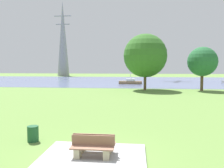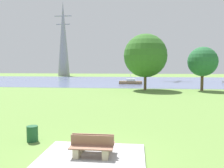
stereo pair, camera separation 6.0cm
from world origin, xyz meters
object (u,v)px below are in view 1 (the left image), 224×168
litter_bin (33,134)px  tree_east_far (202,62)px  bench_facing_inland (92,149)px  sailboat_brown (130,82)px  tree_west_near (145,56)px  bench_facing_water (95,144)px  electricity_pylon (63,39)px

litter_bin → tree_east_far: tree_east_far is taller
bench_facing_inland → sailboat_brown: (0.49, 39.98, -0.01)m
bench_facing_inland → litter_bin: bench_facing_inland is taller
sailboat_brown → tree_west_near: size_ratio=0.80×
bench_facing_water → sailboat_brown: sailboat_brown is taller
litter_bin → tree_west_near: bearing=75.9°
sailboat_brown → tree_east_far: bearing=-46.6°
litter_bin → tree_east_far: bearing=59.5°
litter_bin → electricity_pylon: bearing=106.7°
litter_bin → sailboat_brown: bearing=84.1°
bench_facing_water → tree_east_far: size_ratio=0.27×
litter_bin → electricity_pylon: (-22.06, 73.70, 13.42)m
electricity_pylon → litter_bin: bearing=-73.3°
tree_west_near → electricity_pylon: electricity_pylon is taller
bench_facing_water → electricity_pylon: size_ratio=0.07×
sailboat_brown → tree_east_far: 17.00m
bench_facing_water → electricity_pylon: electricity_pylon is taller
sailboat_brown → electricity_pylon: (-26.02, 35.73, 13.35)m
bench_facing_inland → sailboat_brown: bearing=89.3°
sailboat_brown → tree_east_far: (11.34, -12.01, 4.02)m
bench_facing_water → electricity_pylon: 80.50m
tree_east_far → bench_facing_inland: bearing=-112.9°
tree_west_near → bench_facing_water: bearing=-96.4°
sailboat_brown → tree_west_near: tree_west_near is taller
litter_bin → sailboat_brown: sailboat_brown is taller
bench_facing_water → electricity_pylon: (-25.53, 75.16, 13.35)m
tree_east_far → electricity_pylon: bearing=128.1°
electricity_pylon → bench_facing_water: bearing=-71.2°
bench_facing_inland → tree_west_near: (3.12, 28.18, 4.97)m
tree_east_far → bench_facing_water: bearing=-113.3°
bench_facing_water → bench_facing_inland: bearing=-90.0°
litter_bin → bench_facing_inland: bearing=-30.0°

